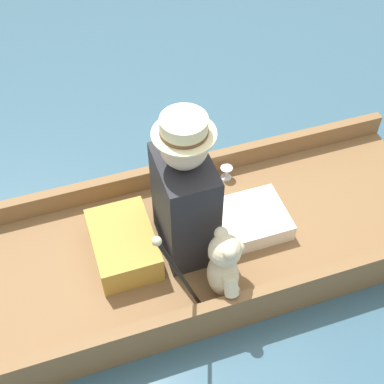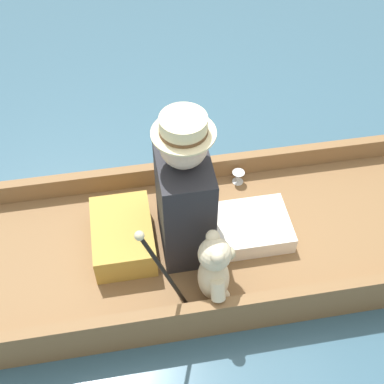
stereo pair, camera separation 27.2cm
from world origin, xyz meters
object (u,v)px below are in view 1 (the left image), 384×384
Objects in this scene: teddy_bear at (224,267)px; wine_glass at (226,171)px; seated_person at (196,199)px; walking_cane at (177,271)px.

wine_glass is (-0.74, 0.30, -0.15)m from teddy_bear.
teddy_bear is 0.82m from wine_glass.
seated_person reaches higher than teddy_bear.
wine_glass is at bearing 157.85° from teddy_bear.
walking_cane reaches higher than teddy_bear.
teddy_bear is at bearing -22.15° from wine_glass.
seated_person is at bearing -175.02° from teddy_bear.
walking_cane is at bearing -34.79° from wine_glass.
teddy_bear is at bearing 106.01° from walking_cane.
teddy_bear is 0.35m from walking_cane.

